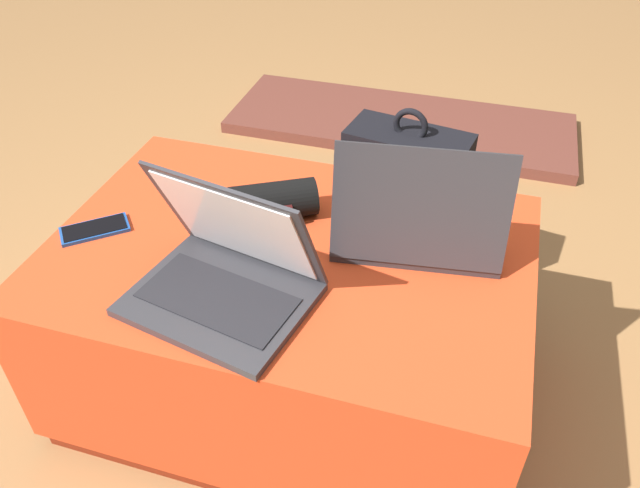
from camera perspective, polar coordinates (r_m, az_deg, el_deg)
ground_plane at (r=1.62m, az=-2.37°, el=-12.51°), size 14.00×14.00×0.00m
ottoman at (r=1.45m, az=-2.60°, el=-7.04°), size 1.00×0.69×0.44m
laptop_near at (r=1.17m, az=-8.63°, el=-2.70°), size 0.37×0.32×0.25m
laptop_far at (r=1.30m, az=8.89°, el=1.88°), size 0.37×0.29×0.25m
cell_phone at (r=1.43m, az=-19.90°, el=1.28°), size 0.15×0.14×0.01m
backpack at (r=1.75m, az=7.56°, el=2.75°), size 0.33×0.23×0.56m
wrist_brace at (r=1.37m, az=-4.29°, el=3.95°), size 0.21×0.17×0.08m
fireplace_hearth at (r=2.67m, az=7.33°, el=10.89°), size 1.40×0.50×0.04m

